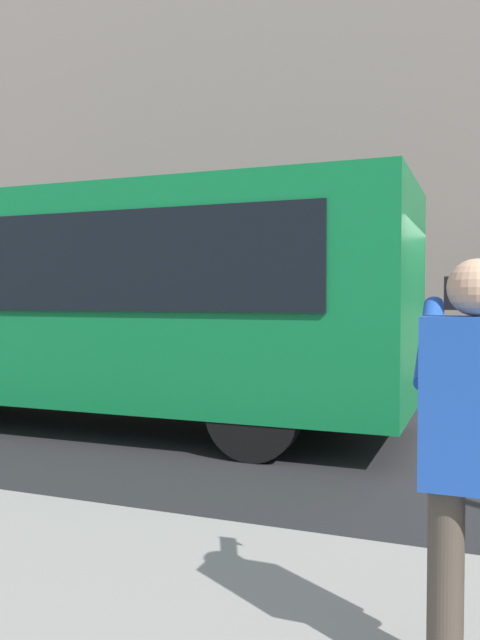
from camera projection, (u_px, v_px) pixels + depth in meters
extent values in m
plane|color=#232326|center=(419.00, 444.00, 7.32)|extent=(60.00, 60.00, 0.00)
cube|color=gray|center=(453.00, 95.00, 13.44)|extent=(28.00, 0.80, 12.00)
cube|color=#0F7238|center=(75.00, 297.00, 8.65)|extent=(9.00, 2.50, 2.60)
cube|color=black|center=(10.00, 263.00, 7.46)|extent=(7.60, 0.06, 1.10)
cylinder|color=black|center=(309.00, 385.00, 8.63)|extent=(1.00, 0.28, 1.00)
cylinder|color=black|center=(254.00, 413.00, 6.58)|extent=(1.00, 0.28, 1.00)
cylinder|color=#4C4238|center=(445.00, 590.00, 2.47)|extent=(0.14, 0.14, 0.82)
cube|color=#1E4CAD|center=(475.00, 403.00, 2.41)|extent=(0.40, 0.24, 0.66)
sphere|color=#D8A884|center=(477.00, 287.00, 2.39)|extent=(0.22, 0.22, 0.22)
cylinder|color=#1E4CAD|center=(430.00, 342.00, 2.62)|extent=(0.09, 0.48, 0.37)
cube|color=black|center=(453.00, 293.00, 2.71)|extent=(0.07, 0.01, 0.14)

